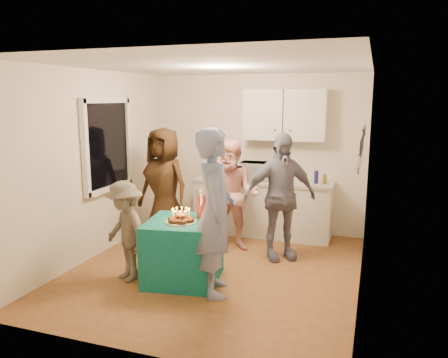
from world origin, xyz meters
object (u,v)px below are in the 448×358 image
(microwave, at_px, (257,171))
(party_table, at_px, (183,251))
(counter, at_px, (262,209))
(child_near_left, at_px, (125,231))
(man_birthday, at_px, (215,213))
(woman_back_center, at_px, (233,195))
(punch_jar, at_px, (206,204))
(woman_back_right, at_px, (280,197))
(woman_back_left, at_px, (164,186))

(microwave, bearing_deg, party_table, -102.75)
(counter, height_order, child_near_left, child_near_left)
(party_table, relative_size, child_near_left, 0.69)
(man_birthday, bearing_deg, party_table, 46.60)
(party_table, xyz_separation_m, man_birthday, (0.49, -0.19, 0.57))
(man_birthday, bearing_deg, woman_back_center, -11.47)
(microwave, relative_size, punch_jar, 1.51)
(man_birthday, bearing_deg, microwave, -18.68)
(counter, xyz_separation_m, party_table, (-0.46, -2.12, -0.05))
(punch_jar, xyz_separation_m, woman_back_right, (0.74, 0.91, -0.05))
(child_near_left, bearing_deg, counter, 95.97)
(woman_back_left, height_order, woman_back_right, woman_back_left)
(man_birthday, bearing_deg, woman_back_right, -40.90)
(man_birthday, height_order, woman_back_left, man_birthday)
(counter, height_order, party_table, counter)
(woman_back_center, relative_size, woman_back_right, 0.93)
(man_birthday, relative_size, woman_back_right, 1.08)
(punch_jar, relative_size, woman_back_center, 0.21)
(counter, height_order, woman_back_left, woman_back_left)
(party_table, relative_size, punch_jar, 2.50)
(woman_back_left, bearing_deg, party_table, -41.72)
(microwave, relative_size, woman_back_left, 0.29)
(woman_back_right, bearing_deg, woman_back_center, 137.07)
(microwave, height_order, man_birthday, man_birthday)
(man_birthday, height_order, child_near_left, man_birthday)
(party_table, height_order, woman_back_right, woman_back_right)
(counter, relative_size, party_table, 2.59)
(man_birthday, distance_m, child_near_left, 1.21)
(microwave, distance_m, woman_back_center, 0.89)
(microwave, distance_m, man_birthday, 2.32)
(microwave, height_order, woman_back_right, woman_back_right)
(woman_back_center, relative_size, child_near_left, 1.32)
(microwave, bearing_deg, woman_back_left, -146.18)
(woman_back_right, bearing_deg, child_near_left, -172.40)
(microwave, height_order, child_near_left, child_near_left)
(punch_jar, distance_m, woman_back_left, 1.44)
(woman_back_left, xyz_separation_m, child_near_left, (0.18, -1.42, -0.27))
(man_birthday, distance_m, woman_back_center, 1.50)
(party_table, relative_size, woman_back_center, 0.52)
(counter, distance_m, microwave, 0.63)
(microwave, xyz_separation_m, punch_jar, (-0.15, -1.89, -0.12))
(microwave, bearing_deg, woman_back_center, -102.67)
(child_near_left, bearing_deg, party_table, 49.05)
(counter, bearing_deg, party_table, -102.14)
(punch_jar, height_order, man_birthday, man_birthday)
(counter, relative_size, man_birthday, 1.16)
(punch_jar, relative_size, man_birthday, 0.18)
(woman_back_left, bearing_deg, woman_back_center, 16.75)
(microwave, relative_size, woman_back_center, 0.31)
(punch_jar, relative_size, woman_back_left, 0.19)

